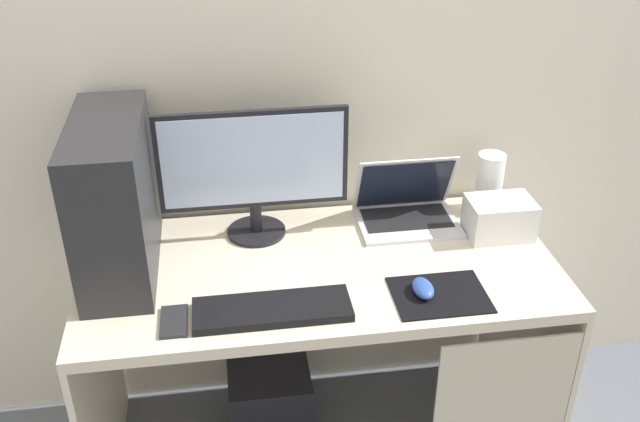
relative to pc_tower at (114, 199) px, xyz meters
name	(u,v)px	position (x,y,z in m)	size (l,w,h in m)	color
wall_back	(302,48)	(0.57, 0.30, 0.31)	(4.00, 0.05, 2.60)	beige
desk	(326,309)	(0.58, -0.09, -0.38)	(1.39, 0.67, 0.77)	beige
pc_tower	(114,199)	(0.00, 0.00, 0.00)	(0.19, 0.49, 0.45)	#232326
monitor	(253,169)	(0.39, 0.12, 0.00)	(0.57, 0.18, 0.42)	black
laptop	(406,208)	(0.88, 0.13, -0.18)	(0.32, 0.23, 0.22)	silver
speaker	(489,182)	(1.16, 0.17, -0.13)	(0.09, 0.09, 0.20)	white
projector	(499,218)	(1.14, 0.01, -0.17)	(0.20, 0.14, 0.12)	white
keyboard	(272,310)	(0.41, -0.29, -0.21)	(0.42, 0.14, 0.02)	black
mousepad	(439,295)	(0.87, -0.28, -0.22)	(0.26, 0.20, 0.01)	black
mouse_left	(423,288)	(0.82, -0.27, -0.20)	(0.06, 0.10, 0.03)	#2D51B2
cell_phone	(174,321)	(0.15, -0.29, -0.22)	(0.07, 0.13, 0.01)	#232326
subwoofer	(270,399)	(0.40, 0.04, -0.85)	(0.28, 0.28, 0.28)	black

